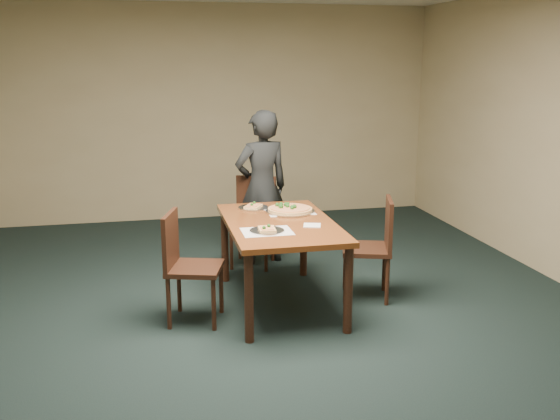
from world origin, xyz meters
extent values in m
plane|color=black|center=(0.00, 0.00, 0.00)|extent=(8.00, 8.00, 0.00)
plane|color=tan|center=(0.00, 4.00, 1.40)|extent=(6.00, 0.00, 6.00)
cube|color=#5D2C12|center=(0.26, 0.74, 0.73)|extent=(0.90, 1.50, 0.04)
cylinder|color=black|center=(-0.13, 0.05, 0.35)|extent=(0.07, 0.07, 0.70)
cylinder|color=black|center=(-0.13, 1.43, 0.35)|extent=(0.07, 0.07, 0.70)
cylinder|color=black|center=(0.65, 0.05, 0.35)|extent=(0.07, 0.07, 0.70)
cylinder|color=black|center=(0.65, 1.43, 0.35)|extent=(0.07, 0.07, 0.70)
cube|color=black|center=(0.21, 1.85, 0.45)|extent=(0.55, 0.55, 0.04)
cylinder|color=black|center=(-0.03, 1.75, 0.21)|extent=(0.04, 0.04, 0.43)
cylinder|color=black|center=(0.11, 2.08, 0.21)|extent=(0.04, 0.04, 0.43)
cylinder|color=black|center=(0.30, 1.61, 0.21)|extent=(0.04, 0.04, 0.43)
cylinder|color=black|center=(0.44, 1.94, 0.21)|extent=(0.04, 0.04, 0.43)
cube|color=black|center=(0.28, 2.02, 0.69)|extent=(0.40, 0.20, 0.44)
cube|color=black|center=(-0.49, 0.54, 0.45)|extent=(0.52, 0.52, 0.04)
cylinder|color=black|center=(-0.37, 0.32, 0.21)|extent=(0.04, 0.04, 0.43)
cylinder|color=black|center=(-0.72, 0.42, 0.21)|extent=(0.04, 0.04, 0.43)
cylinder|color=black|center=(-0.27, 0.66, 0.21)|extent=(0.04, 0.04, 0.43)
cylinder|color=black|center=(-0.61, 0.76, 0.21)|extent=(0.04, 0.04, 0.43)
cube|color=black|center=(-0.68, 0.59, 0.69)|extent=(0.15, 0.41, 0.44)
cube|color=black|center=(1.04, 0.74, 0.45)|extent=(0.53, 0.53, 0.04)
cylinder|color=black|center=(0.93, 0.97, 0.21)|extent=(0.04, 0.04, 0.43)
cylinder|color=black|center=(1.27, 0.86, 0.21)|extent=(0.04, 0.04, 0.43)
cylinder|color=black|center=(0.82, 0.62, 0.21)|extent=(0.04, 0.04, 0.43)
cylinder|color=black|center=(1.16, 0.51, 0.21)|extent=(0.04, 0.04, 0.43)
cube|color=black|center=(1.22, 0.68, 0.69)|extent=(0.16, 0.41, 0.44)
imported|color=black|center=(0.33, 1.95, 0.80)|extent=(0.66, 0.50, 1.60)
cube|color=white|center=(0.42, 1.05, 0.75)|extent=(0.42, 0.32, 0.00)
cube|color=white|center=(0.08, 0.45, 0.75)|extent=(0.40, 0.30, 0.00)
cylinder|color=silver|center=(0.42, 1.05, 0.76)|extent=(0.44, 0.44, 0.01)
cylinder|color=tan|center=(0.42, 1.05, 0.77)|extent=(0.40, 0.40, 0.02)
cylinder|color=#FFD785|center=(0.42, 1.05, 0.79)|extent=(0.36, 0.36, 0.01)
sphere|color=#184515|center=(0.39, 1.11, 0.80)|extent=(0.04, 0.04, 0.04)
sphere|color=#184515|center=(0.32, 1.13, 0.80)|extent=(0.04, 0.04, 0.04)
sphere|color=#184515|center=(0.42, 0.98, 0.80)|extent=(0.03, 0.03, 0.03)
sphere|color=#184515|center=(0.45, 1.03, 0.80)|extent=(0.04, 0.04, 0.04)
sphere|color=#184515|center=(0.33, 1.05, 0.81)|extent=(0.04, 0.04, 0.04)
sphere|color=#184515|center=(0.43, 1.01, 0.80)|extent=(0.04, 0.04, 0.04)
sphere|color=#184515|center=(0.40, 1.07, 0.80)|extent=(0.04, 0.04, 0.04)
sphere|color=#184515|center=(0.36, 1.15, 0.80)|extent=(0.04, 0.04, 0.04)
sphere|color=#184515|center=(0.42, 1.16, 0.80)|extent=(0.03, 0.03, 0.03)
cylinder|color=silver|center=(0.08, 0.45, 0.76)|extent=(0.28, 0.28, 0.01)
cube|color=tan|center=(0.08, 0.45, 0.77)|extent=(0.14, 0.18, 0.02)
cube|color=#FFD785|center=(0.08, 0.45, 0.78)|extent=(0.11, 0.15, 0.01)
sphere|color=#184515|center=(0.10, 0.46, 0.79)|extent=(0.03, 0.03, 0.03)
sphere|color=#184515|center=(0.05, 0.41, 0.79)|extent=(0.03, 0.03, 0.03)
cylinder|color=silver|center=(0.12, 1.27, 0.76)|extent=(0.28, 0.28, 0.01)
cube|color=tan|center=(0.12, 1.27, 0.77)|extent=(0.20, 0.21, 0.02)
cube|color=#FFD785|center=(0.12, 1.27, 0.78)|extent=(0.16, 0.17, 0.01)
sphere|color=#184515|center=(0.10, 1.24, 0.79)|extent=(0.03, 0.03, 0.03)
sphere|color=#184515|center=(0.14, 1.31, 0.79)|extent=(0.03, 0.03, 0.03)
cube|color=white|center=(0.49, 0.54, 0.75)|extent=(0.17, 0.17, 0.01)
camera|label=1|loc=(-0.85, -4.28, 2.09)|focal=40.00mm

